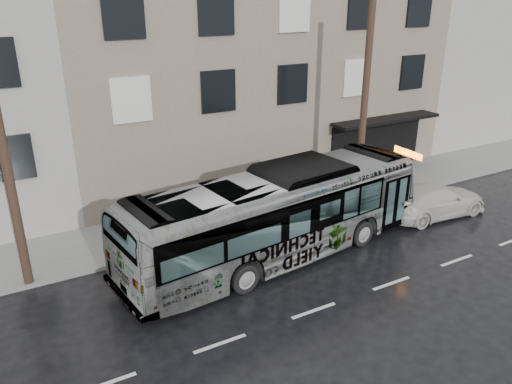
% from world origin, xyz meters
% --- Properties ---
extents(ground, '(120.00, 120.00, 0.00)m').
position_xyz_m(ground, '(0.00, 0.00, 0.00)').
color(ground, black).
rests_on(ground, ground).
extents(sidewalk, '(90.00, 3.60, 0.15)m').
position_xyz_m(sidewalk, '(0.00, 4.90, 0.07)').
color(sidewalk, gray).
rests_on(sidewalk, ground).
extents(building_taupe, '(20.00, 12.00, 11.00)m').
position_xyz_m(building_taupe, '(5.00, 12.70, 5.50)').
color(building_taupe, gray).
rests_on(building_taupe, ground).
extents(building_filler, '(18.00, 12.00, 12.00)m').
position_xyz_m(building_filler, '(24.00, 12.70, 6.00)').
color(building_filler, '#ABA8A1').
rests_on(building_filler, ground).
extents(utility_pole_front, '(0.30, 0.30, 9.00)m').
position_xyz_m(utility_pole_front, '(6.50, 3.30, 4.65)').
color(utility_pole_front, '#422E21').
rests_on(utility_pole_front, sidewalk).
extents(utility_pole_rear, '(0.30, 0.30, 9.00)m').
position_xyz_m(utility_pole_rear, '(-7.50, 3.30, 4.65)').
color(utility_pole_rear, '#422E21').
rests_on(utility_pole_rear, sidewalk).
extents(sign_post, '(0.06, 0.06, 2.40)m').
position_xyz_m(sign_post, '(7.60, 3.30, 1.35)').
color(sign_post, slate).
rests_on(sign_post, sidewalk).
extents(bus, '(12.34, 4.31, 3.37)m').
position_xyz_m(bus, '(0.78, 0.99, 1.68)').
color(bus, '#B2B2B2').
rests_on(bus, ground).
extents(white_sedan, '(5.09, 2.30, 1.45)m').
position_xyz_m(white_sedan, '(8.70, 0.83, 0.72)').
color(white_sedan, silver).
rests_on(white_sedan, ground).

